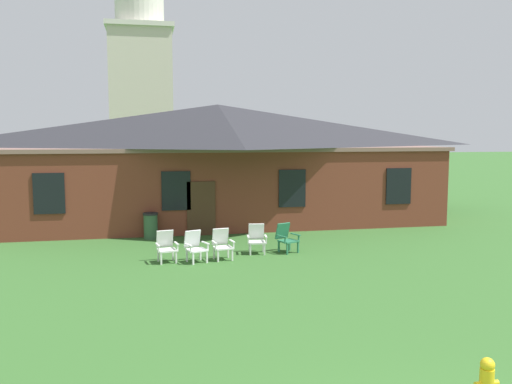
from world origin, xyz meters
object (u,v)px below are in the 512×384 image
object	(u,v)px
lawn_chair_left_end	(222,243)
lawn_chair_right_end	(286,237)
lawn_chair_by_porch	(166,246)
lawn_chair_near_door	(195,246)
lawn_chair_middle	(257,238)
trash_bin	(151,226)

from	to	relation	value
lawn_chair_left_end	lawn_chair_right_end	bearing A→B (deg)	14.51
lawn_chair_by_porch	lawn_chair_left_end	xyz separation A→B (m)	(1.73, -0.00, 0.00)
lawn_chair_near_door	lawn_chair_right_end	distance (m)	3.18
lawn_chair_by_porch	lawn_chair_middle	distance (m)	3.04
lawn_chair_near_door	lawn_chair_right_end	size ratio (longest dim) A/B	1.00
lawn_chair_by_porch	lawn_chair_middle	size ratio (longest dim) A/B	1.00
lawn_chair_left_end	lawn_chair_near_door	bearing A→B (deg)	-168.92
lawn_chair_right_end	trash_bin	world-z (taller)	trash_bin
lawn_chair_middle	lawn_chair_right_end	size ratio (longest dim) A/B	1.00
lawn_chair_left_end	lawn_chair_middle	world-z (taller)	same
lawn_chair_by_porch	lawn_chair_near_door	world-z (taller)	same
lawn_chair_middle	lawn_chair_left_end	bearing A→B (deg)	-152.92
lawn_chair_near_door	lawn_chair_middle	xyz separation A→B (m)	(2.11, 0.80, 0.00)
lawn_chair_left_end	lawn_chair_right_end	size ratio (longest dim) A/B	1.00
lawn_chair_left_end	trash_bin	distance (m)	4.37
lawn_chair_right_end	lawn_chair_near_door	bearing A→B (deg)	-166.43
lawn_chair_middle	lawn_chair_right_end	bearing A→B (deg)	-3.35
lawn_chair_near_door	trash_bin	bearing A→B (deg)	108.25
lawn_chair_by_porch	lawn_chair_right_end	bearing A→B (deg)	8.25
lawn_chair_left_end	lawn_chair_middle	xyz separation A→B (m)	(1.24, 0.64, 0.00)
lawn_chair_near_door	lawn_chair_middle	distance (m)	2.25
trash_bin	lawn_chair_left_end	bearing A→B (deg)	-60.25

